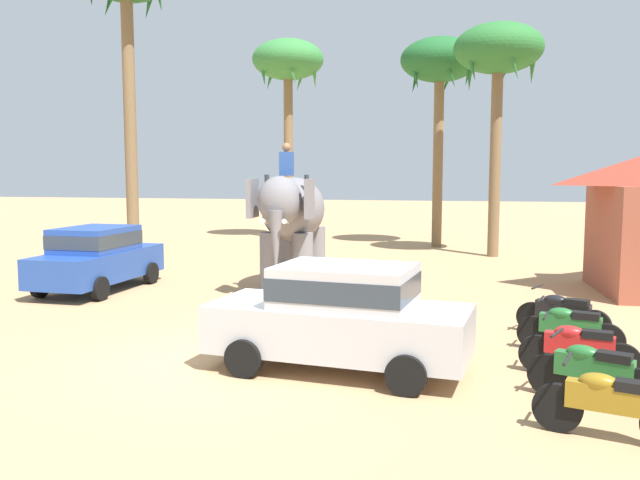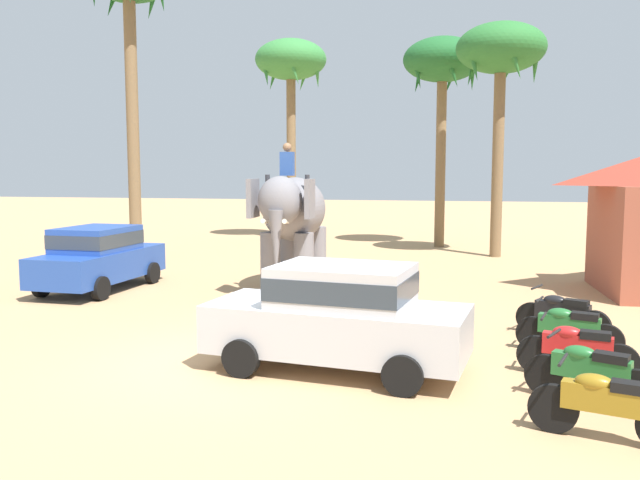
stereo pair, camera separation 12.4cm
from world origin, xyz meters
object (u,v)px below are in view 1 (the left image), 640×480
Objects in this scene: elephant_with_mahout at (292,216)px; motorcycle_mid_row at (579,348)px; motorcycle_nearest_camera at (611,403)px; palm_tree_far_back at (498,56)px; car_sedan_foreground at (341,313)px; motorcycle_fourth_in_row at (570,328)px; motorcycle_second_in_row at (594,371)px; motorcycle_far_in_row at (563,313)px; car_parked_far_side at (97,256)px; palm_tree_left_of_road at (440,66)px; palm_tree_near_hut at (288,66)px.

motorcycle_mid_row is at bearing -46.31° from elephant_with_mahout.
palm_tree_far_back reaches higher than motorcycle_nearest_camera.
car_sedan_foreground reaches higher than motorcycle_nearest_camera.
motorcycle_nearest_camera and motorcycle_fourth_in_row have the same top height.
motorcycle_second_in_row and motorcycle_far_in_row have the same top height.
car_parked_far_side is 0.49× the size of palm_tree_far_back.
car_parked_far_side is 0.49× the size of palm_tree_left_of_road.
palm_tree_far_back is (8.89, -4.19, -0.53)m from palm_tree_near_hut.
palm_tree_left_of_road is at bearing 98.67° from motorcycle_mid_row.
palm_tree_near_hut reaches higher than elephant_with_mahout.
car_sedan_foreground is at bearing 149.59° from motorcycle_nearest_camera.
palm_tree_far_back is (-0.50, 14.58, 6.84)m from motorcycle_mid_row.
motorcycle_fourth_in_row and motorcycle_far_in_row have the same top height.
motorcycle_second_in_row is at bearing -90.88° from motorcycle_mid_row.
car_parked_far_side is at bearing 145.16° from motorcycle_nearest_camera.
palm_tree_near_hut is at bearing 82.36° from car_parked_far_side.
motorcycle_far_in_row is at bearing 87.07° from motorcycle_fourth_in_row.
motorcycle_mid_row is 16.11m from palm_tree_far_back.
car_sedan_foreground is at bearing -101.91° from palm_tree_far_back.
car_sedan_foreground is at bearing -93.27° from palm_tree_left_of_road.
motorcycle_far_in_row is at bearing 87.46° from motorcycle_second_in_row.
motorcycle_nearest_camera is 3.84m from motorcycle_fourth_in_row.
motorcycle_nearest_camera and motorcycle_far_in_row have the same top height.
motorcycle_mid_row is 1.02× the size of motorcycle_fourth_in_row.
motorcycle_second_in_row is at bearing -92.35° from motorcycle_fourth_in_row.
palm_tree_near_hut is 9.84m from palm_tree_far_back.
palm_tree_far_back reaches higher than motorcycle_second_in_row.
palm_tree_near_hut is at bearing 106.68° from car_sedan_foreground.
motorcycle_second_in_row is 0.20× the size of palm_tree_far_back.
palm_tree_far_back reaches higher than motorcycle_far_in_row.
palm_tree_left_of_road is (6.74, -1.45, -0.43)m from palm_tree_near_hut.
palm_tree_left_of_road is at bearing 86.73° from car_sedan_foreground.
palm_tree_left_of_road reaches higher than motorcycle_fourth_in_row.
palm_tree_left_of_road is at bearing 98.06° from motorcycle_second_in_row.
car_sedan_foreground is 7.33m from elephant_with_mahout.
car_sedan_foreground is at bearing -73.32° from palm_tree_near_hut.
elephant_with_mahout reaches higher than motorcycle_nearest_camera.
car_sedan_foreground is 16.55m from palm_tree_far_back.
elephant_with_mahout reaches higher than motorcycle_second_in_row.
motorcycle_second_in_row and motorcycle_mid_row have the same top height.
motorcycle_second_in_row is at bearing -30.06° from car_parked_far_side.
car_sedan_foreground is 2.59× the size of motorcycle_far_in_row.
motorcycle_second_in_row is 19.95m from palm_tree_left_of_road.
motorcycle_far_in_row is (0.17, 3.77, 0.00)m from motorcycle_second_in_row.
car_parked_far_side is 15.27m from palm_tree_near_hut.
motorcycle_nearest_camera is 18.37m from palm_tree_far_back.
palm_tree_near_hut reaches higher than palm_tree_left_of_road.
palm_tree_far_back is (5.66, 8.13, 5.31)m from elephant_with_mahout.
palm_tree_near_hut is 1.05× the size of palm_tree_left_of_road.
palm_tree_far_back is (10.70, 9.30, 6.38)m from car_parked_far_side.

